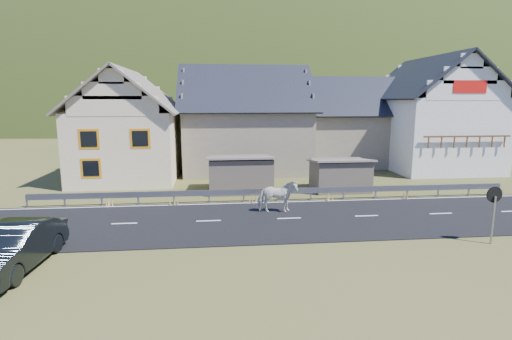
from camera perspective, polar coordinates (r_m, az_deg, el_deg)
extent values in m
plane|color=#374119|center=(20.11, 4.75, -7.00)|extent=(160.00, 160.00, 0.00)
cube|color=black|center=(20.11, 4.75, -6.95)|extent=(60.00, 7.00, 0.04)
cube|color=silver|center=(20.10, 4.76, -6.88)|extent=(60.00, 6.60, 0.01)
cube|color=#93969B|center=(23.46, 3.09, -3.04)|extent=(28.00, 0.08, 0.34)
cube|color=#93969B|center=(25.44, -29.92, -3.89)|extent=(0.10, 0.06, 0.70)
cube|color=#93969B|center=(24.69, -25.66, -3.92)|extent=(0.10, 0.06, 0.70)
cube|color=#93969B|center=(24.09, -21.17, -3.93)|extent=(0.10, 0.06, 0.70)
cube|color=#93969B|center=(23.65, -16.48, -3.92)|extent=(0.10, 0.06, 0.70)
cube|color=#93969B|center=(23.36, -11.64, -3.87)|extent=(0.10, 0.06, 0.70)
cube|color=#93969B|center=(23.25, -6.72, -3.80)|extent=(0.10, 0.06, 0.70)
cube|color=#93969B|center=(23.31, -1.79, -3.70)|extent=(0.10, 0.06, 0.70)
cube|color=#93969B|center=(23.54, 3.08, -3.58)|extent=(0.10, 0.06, 0.70)
cube|color=#93969B|center=(23.93, 7.82, -3.43)|extent=(0.10, 0.06, 0.70)
cube|color=#93969B|center=(24.48, 12.38, -3.27)|extent=(0.10, 0.06, 0.70)
cube|color=#93969B|center=(25.18, 16.71, -3.09)|extent=(0.10, 0.06, 0.70)
cube|color=#93969B|center=(26.01, 20.78, -2.91)|extent=(0.10, 0.06, 0.70)
cube|color=#93969B|center=(26.97, 24.58, -2.73)|extent=(0.10, 0.06, 0.70)
cube|color=#93969B|center=(28.04, 28.11, -2.55)|extent=(0.10, 0.06, 0.70)
cube|color=#93969B|center=(29.20, 31.36, -2.38)|extent=(0.10, 0.06, 0.70)
cube|color=#63584B|center=(25.88, -2.26, -0.63)|extent=(4.30, 3.30, 2.40)
cube|color=#63584B|center=(26.64, 11.90, -0.75)|extent=(3.80, 2.90, 2.20)
cube|color=beige|center=(31.70, -17.58, 3.44)|extent=(7.00, 9.00, 5.00)
cube|color=orange|center=(27.66, -22.76, 4.10)|extent=(1.30, 0.12, 1.30)
cube|color=orange|center=(26.92, -16.21, 4.34)|extent=(1.30, 0.12, 1.30)
cube|color=orange|center=(27.89, -22.50, 0.22)|extent=(1.30, 0.12, 1.30)
cube|color=gray|center=(33.44, -20.86, 10.55)|extent=(0.70, 0.70, 2.40)
cube|color=gray|center=(34.15, -1.56, 4.34)|extent=(10.00, 9.00, 5.00)
cube|color=gray|center=(38.22, 13.36, 4.38)|extent=(9.00, 8.00, 4.60)
cube|color=white|center=(37.92, 23.54, 4.84)|extent=(8.00, 10.00, 6.00)
cube|color=red|center=(33.54, 28.26, 10.43)|extent=(2.60, 0.06, 0.90)
cube|color=brown|center=(33.46, 27.96, 4.26)|extent=(6.80, 0.12, 0.12)
ellipsoid|color=#1C3211|center=(200.75, -3.55, 2.59)|extent=(440.00, 280.00, 260.00)
ellipsoid|color=black|center=(138.73, -28.16, 8.90)|extent=(76.00, 50.00, 28.00)
imported|color=silver|center=(20.88, 3.07, -3.78)|extent=(0.98, 2.06, 1.72)
imported|color=black|center=(16.52, -31.25, -9.38)|extent=(2.04, 4.97, 1.60)
cylinder|color=#93969B|center=(19.09, 30.77, -6.19)|extent=(0.08, 0.08, 2.02)
cylinder|color=black|center=(18.91, 30.91, -3.03)|extent=(0.67, 0.05, 0.67)
cylinder|color=white|center=(18.94, 30.83, -3.01)|extent=(0.57, 0.03, 0.57)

